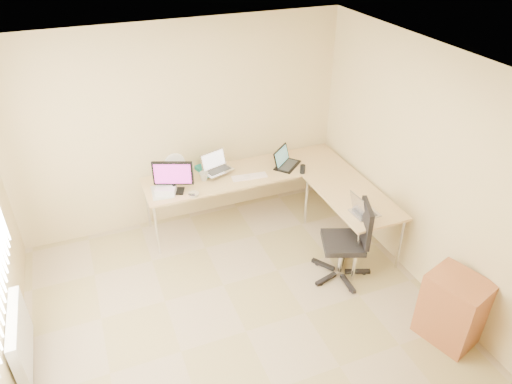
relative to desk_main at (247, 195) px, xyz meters
name	(u,v)px	position (x,y,z in m)	size (l,w,h in m)	color
floor	(246,331)	(-0.72, -1.85, -0.36)	(4.50, 4.50, 0.00)	tan
ceiling	(242,83)	(-0.72, -1.85, 2.24)	(4.50, 4.50, 0.00)	white
wall_back	(181,128)	(-0.72, 0.40, 0.93)	(4.50, 4.50, 0.00)	#D0B27F
wall_right	(439,182)	(1.38, -1.85, 0.93)	(4.50, 4.50, 0.00)	#D0B27F
desk_main	(247,195)	(0.00, 0.00, 0.00)	(2.65, 0.70, 0.73)	tan
desk_return	(350,220)	(0.98, -1.00, 0.00)	(0.70, 1.30, 0.73)	tan
monitor	(173,177)	(-0.98, -0.13, 0.57)	(0.48, 0.15, 0.41)	black
book_stack	(208,169)	(-0.46, 0.20, 0.39)	(0.22, 0.30, 0.05)	#157D77
laptop_center	(218,163)	(-0.37, 0.07, 0.53)	(0.37, 0.28, 0.24)	silver
laptop_black	(288,158)	(0.55, -0.05, 0.49)	(0.38, 0.28, 0.24)	black
keyboard	(250,177)	(-0.02, -0.15, 0.38)	(0.44, 0.12, 0.02)	silver
mouse	(247,177)	(-0.06, -0.14, 0.38)	(0.09, 0.06, 0.03)	beige
mug	(204,176)	(-0.57, 0.00, 0.42)	(0.11, 0.11, 0.11)	beige
cd_stack	(194,194)	(-0.79, -0.30, 0.38)	(0.13, 0.13, 0.03)	white
water_bottle	(159,179)	(-1.13, 0.00, 0.50)	(0.08, 0.08, 0.27)	blue
papers	(162,192)	(-1.13, -0.08, 0.37)	(0.24, 0.34, 0.01)	beige
white_box	(166,190)	(-1.09, -0.13, 0.41)	(0.24, 0.17, 0.09)	silver
desk_fan	(175,166)	(-0.89, 0.20, 0.52)	(0.25, 0.25, 0.32)	white
black_cup	(303,169)	(0.65, -0.30, 0.42)	(0.07, 0.07, 0.12)	black
laptop_return	(366,205)	(0.89, -1.37, 0.47)	(0.26, 0.33, 0.22)	#A7A7B7
office_chair	(343,240)	(0.59, -1.45, 0.14)	(0.58, 0.58, 0.97)	black
cabinet	(453,309)	(1.13, -2.63, -0.01)	(0.43, 0.53, 0.74)	#9B5F44
radiator	(20,338)	(-2.75, -1.45, -0.02)	(0.09, 0.80, 0.55)	white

